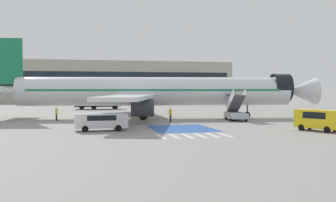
{
  "coord_description": "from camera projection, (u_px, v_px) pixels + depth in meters",
  "views": [
    {
      "loc": [
        -12.67,
        -53.89,
        4.37
      ],
      "look_at": [
        0.01,
        0.1,
        2.44
      ],
      "focal_mm": 42.0,
      "sensor_mm": 36.0,
      "label": 1
    }
  ],
  "objects": [
    {
      "name": "terminal_building",
      "position": [
        85.0,
        81.0,
        122.32
      ],
      "size": [
        93.27,
        12.1,
        12.52
      ],
      "color": "#B2AD9E",
      "rests_on": "ground_plane"
    },
    {
      "name": "ground_crew_0",
      "position": [
        56.0,
        113.0,
        51.32
      ],
      "size": [
        0.38,
        0.49,
        1.72
      ],
      "rotation": [
        0.0,
        0.0,
        5.11
      ],
      "color": "black",
      "rests_on": "ground_plane"
    },
    {
      "name": "apron_walkway_bar_4",
      "position": [
        212.0,
        135.0,
        35.84
      ],
      "size": [
        0.44,
        3.6,
        0.01
      ],
      "primitive_type": "cube",
      "color": "silver",
      "rests_on": "ground_plane"
    },
    {
      "name": "ground_plane",
      "position": [
        168.0,
        118.0,
        55.48
      ],
      "size": [
        600.0,
        600.0,
        0.0
      ],
      "primitive_type": "plane",
      "color": "gray"
    },
    {
      "name": "fuel_tanker",
      "position": [
        97.0,
        100.0,
        78.37
      ],
      "size": [
        9.31,
        2.8,
        3.56
      ],
      "rotation": [
        0.0,
        0.0,
        -1.55
      ],
      "color": "#38383D",
      "rests_on": "ground_plane"
    },
    {
      "name": "service_van_1",
      "position": [
        318.0,
        118.0,
        39.11
      ],
      "size": [
        3.66,
        4.7,
        2.12
      ],
      "rotation": [
        0.0,
        0.0,
        3.64
      ],
      "color": "yellow",
      "rests_on": "ground_plane"
    },
    {
      "name": "ground_crew_1",
      "position": [
        170.0,
        114.0,
        48.79
      ],
      "size": [
        0.46,
        0.47,
        1.85
      ],
      "rotation": [
        0.0,
        0.0,
        0.8
      ],
      "color": "#191E38",
      "rests_on": "ground_plane"
    },
    {
      "name": "apron_leadline_yellow",
      "position": [
        155.0,
        118.0,
        55.56
      ],
      "size": [
        80.99,
        12.74,
        0.01
      ],
      "primitive_type": "cube",
      "rotation": [
        0.0,
        0.0,
        -1.72
      ],
      "color": "gold",
      "rests_on": "ground_plane"
    },
    {
      "name": "apron_walkway_bar_2",
      "position": [
        187.0,
        136.0,
        35.29
      ],
      "size": [
        0.44,
        3.6,
        0.01
      ],
      "primitive_type": "cube",
      "color": "silver",
      "rests_on": "ground_plane"
    },
    {
      "name": "baggage_cart",
      "position": [
        96.0,
        122.0,
        46.78
      ],
      "size": [
        2.15,
        2.91,
        0.87
      ],
      "rotation": [
        0.0,
        0.0,
        2.87
      ],
      "color": "gray",
      "rests_on": "ground_plane"
    },
    {
      "name": "boarding_stairs_forward",
      "position": [
        236.0,
        113.0,
        51.79
      ],
      "size": [
        2.91,
        5.46,
        4.21
      ],
      "rotation": [
        0.0,
        0.0,
        -0.15
      ],
      "color": "#ADB2BA",
      "rests_on": "ground_plane"
    },
    {
      "name": "apron_walkway_bar_0",
      "position": [
        161.0,
        137.0,
        34.74
      ],
      "size": [
        0.44,
        3.6,
        0.01
      ],
      "primitive_type": "cube",
      "color": "silver",
      "rests_on": "ground_plane"
    },
    {
      "name": "apron_walkway_bar_3",
      "position": [
        200.0,
        135.0,
        35.57
      ],
      "size": [
        0.44,
        3.6,
        0.01
      ],
      "primitive_type": "cube",
      "color": "silver",
      "rests_on": "ground_plane"
    },
    {
      "name": "apron_stand_patch_blue",
      "position": [
        182.0,
        128.0,
        41.66
      ],
      "size": [
        6.49,
        8.09,
        0.01
      ],
      "primitive_type": "cube",
      "color": "#2856A8",
      "rests_on": "ground_plane"
    },
    {
      "name": "apron_walkway_bar_5",
      "position": [
        225.0,
        135.0,
        36.11
      ],
      "size": [
        0.44,
        3.6,
        0.01
      ],
      "primitive_type": "cube",
      "color": "silver",
      "rests_on": "ground_plane"
    },
    {
      "name": "airliner",
      "position": [
        151.0,
        91.0,
        55.38
      ],
      "size": [
        48.37,
        36.76,
        11.11
      ],
      "rotation": [
        0.0,
        0.0,
        -1.72
      ],
      "color": "silver",
      "rests_on": "ground_plane"
    },
    {
      "name": "apron_walkway_bar_1",
      "position": [
        174.0,
        136.0,
        35.02
      ],
      "size": [
        0.44,
        3.6,
        0.01
      ],
      "primitive_type": "cube",
      "color": "silver",
      "rests_on": "ground_plane"
    },
    {
      "name": "service_van_0",
      "position": [
        101.0,
        120.0,
        39.41
      ],
      "size": [
        5.28,
        2.04,
        1.75
      ],
      "rotation": [
        0.0,
        0.0,
        4.75
      ],
      "color": "silver",
      "rests_on": "ground_plane"
    }
  ]
}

